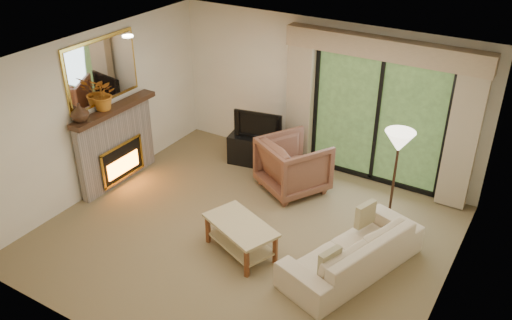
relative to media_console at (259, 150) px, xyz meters
The scene contains 22 objects.
floor 2.17m from the media_console, 64.61° to the right, with size 5.50×5.50×0.00m, color olive.
ceiling 3.18m from the media_console, 64.61° to the right, with size 5.50×5.50×0.00m, color silver.
wall_back 1.49m from the media_console, 30.72° to the left, with size 5.00×5.00×0.00m, color beige.
wall_front 4.66m from the media_console, 78.25° to the right, with size 5.00×5.00×0.00m, color beige.
wall_left 2.86m from the media_console, 133.09° to the right, with size 5.00×5.00×0.00m, color beige.
wall_right 4.29m from the media_console, 27.95° to the right, with size 5.00×5.00×0.00m, color beige.
fireplace 2.48m from the media_console, 134.24° to the right, with size 0.24×1.70×1.37m, color gray, non-canonical shape.
mirror 3.02m from the media_console, 135.64° to the right, with size 0.07×1.45×1.02m, color gold, non-canonical shape.
sliding_door 2.16m from the media_console, 14.56° to the left, with size 2.26×0.10×2.16m, color black, non-canonical shape.
curtain_left 1.16m from the media_console, 34.12° to the left, with size 0.45×0.18×2.35m, color tan.
curtain_right 3.43m from the media_console, ahead, with size 0.45×0.18×2.35m, color tan.
cornice 2.85m from the media_console, 12.02° to the left, with size 3.20×0.24×0.32m, color tan.
media_console is the anchor object (origin of this frame).
tv 0.52m from the media_console, 90.00° to the right, with size 0.87×0.11×0.50m, color black.
armchair 1.05m from the media_console, 26.85° to the right, with size 0.96×0.99×0.90m, color brown.
sofa 3.15m from the media_console, 36.41° to the right, with size 2.06×0.80×0.60m, color #C5AF8B.
pillow_near 3.49m from the media_console, 44.98° to the right, with size 0.09×0.34×0.34m, color brown.
pillow_far 2.78m from the media_console, 27.35° to the right, with size 0.09×0.35×0.35m, color brown.
coffee_table 2.56m from the media_console, 64.95° to the right, with size 1.05×0.58×0.47m, color tan, non-canonical shape.
floor_lamp 2.77m from the media_console, 14.65° to the right, with size 0.42×0.42×1.57m, color white, non-canonical shape.
vase 3.18m from the media_console, 125.14° to the right, with size 0.27×0.27×0.28m, color #372114.
branches 2.88m from the media_console, 131.68° to the right, with size 0.47×0.40×0.52m, color #BA6C1C.
Camera 1 is at (3.44, -5.39, 4.76)m, focal length 38.00 mm.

